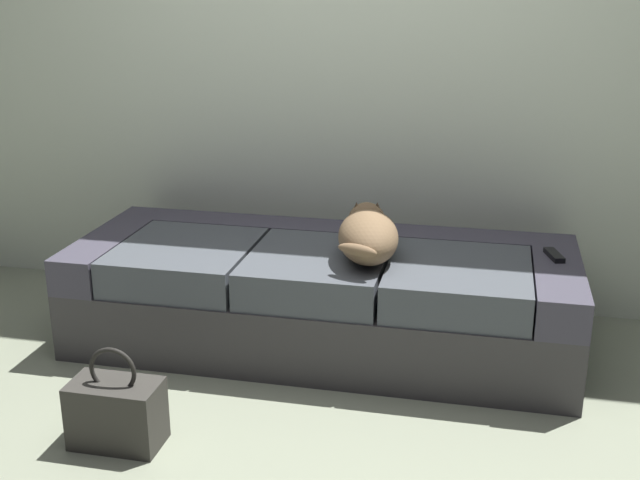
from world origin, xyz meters
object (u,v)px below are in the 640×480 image
Objects in this scene: tv_remote at (554,255)px; handbag at (117,412)px; couch at (322,296)px; dog_tan at (368,234)px.

tv_remote is 1.87m from handbag.
dog_tan is at bearing -20.73° from couch.
handbag is (-0.75, -0.88, -0.44)m from dog_tan.
handbag is (-1.52, -1.04, -0.35)m from tv_remote.
handbag is at bearing -130.53° from dog_tan.
couch is at bearing 159.27° from dog_tan.
dog_tan reaches higher than handbag.
tv_remote is at bearing 4.62° from couch.
dog_tan is 1.55× the size of handbag.
dog_tan is 0.79m from tv_remote.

